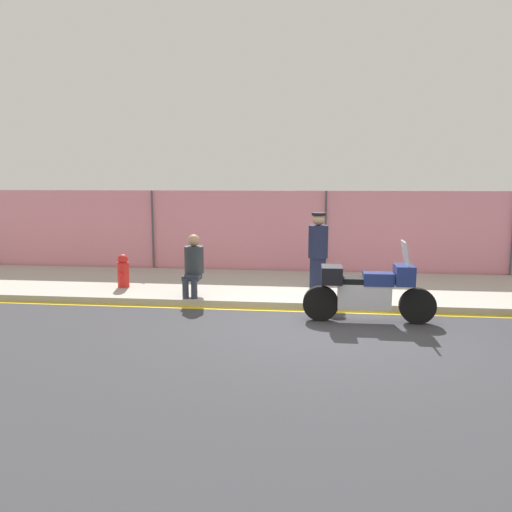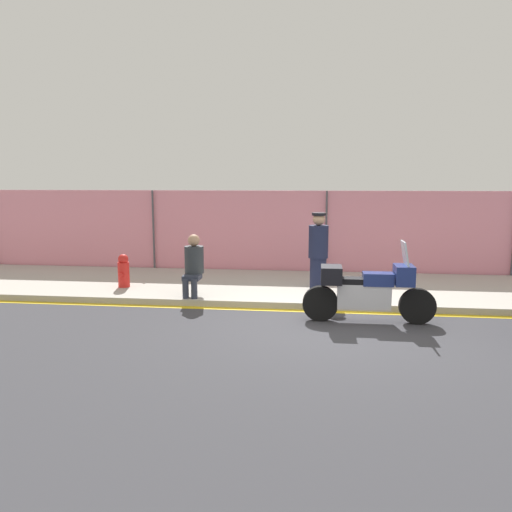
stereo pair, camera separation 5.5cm
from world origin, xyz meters
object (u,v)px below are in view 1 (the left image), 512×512
(motorcycle, at_px, (368,290))
(fire_hydrant, at_px, (123,271))
(person_seated_on_curb, at_px, (193,262))
(officer_standing, at_px, (318,251))

(motorcycle, xyz_separation_m, fire_hydrant, (-5.12, 1.73, -0.09))
(person_seated_on_curb, bearing_deg, fire_hydrant, 162.08)
(person_seated_on_curb, height_order, fire_hydrant, person_seated_on_curb)
(motorcycle, distance_m, fire_hydrant, 5.40)
(officer_standing, bearing_deg, fire_hydrant, -176.91)
(officer_standing, xyz_separation_m, person_seated_on_curb, (-2.54, -0.79, -0.16))
(officer_standing, xyz_separation_m, fire_hydrant, (-4.27, -0.23, -0.48))
(fire_hydrant, bearing_deg, person_seated_on_curb, -17.92)
(motorcycle, distance_m, person_seated_on_curb, 3.60)
(motorcycle, relative_size, officer_standing, 1.38)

